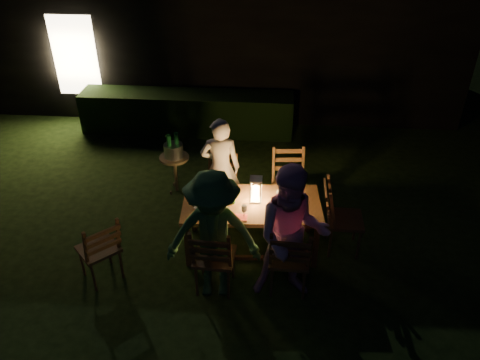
# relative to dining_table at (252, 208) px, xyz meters

# --- Properties ---
(garden_envelope) EXTENTS (40.00, 40.00, 3.20)m
(garden_envelope) POSITION_rel_dining_table_xyz_m (-1.01, 5.93, 0.90)
(garden_envelope) COLOR black
(garden_envelope) RESTS_ON ground
(dining_table) EXTENTS (1.86, 1.01, 0.75)m
(dining_table) POSITION_rel_dining_table_xyz_m (0.00, 0.00, 0.00)
(dining_table) COLOR #463117
(dining_table) RESTS_ON ground
(chair_near_left) EXTENTS (0.51, 0.54, 1.07)m
(chair_near_left) POSITION_rel_dining_table_xyz_m (-0.40, -0.80, -0.35)
(chair_near_left) COLOR #463117
(chair_near_left) RESTS_ON ground
(chair_near_right) EXTENTS (0.50, 0.53, 1.07)m
(chair_near_right) POSITION_rel_dining_table_xyz_m (0.50, -0.74, -0.35)
(chair_near_right) COLOR #463117
(chair_near_right) RESTS_ON ground
(chair_far_left) EXTENTS (0.47, 0.50, 0.99)m
(chair_far_left) POSITION_rel_dining_table_xyz_m (-0.50, 0.74, -0.38)
(chair_far_left) COLOR #463117
(chair_far_left) RESTS_ON ground
(chair_far_right) EXTENTS (0.53, 0.56, 1.08)m
(chair_far_right) POSITION_rel_dining_table_xyz_m (0.50, 0.81, -0.35)
(chair_far_right) COLOR #463117
(chair_far_right) RESTS_ON ground
(chair_end) EXTENTS (0.53, 0.49, 1.08)m
(chair_end) POSITION_rel_dining_table_xyz_m (1.22, 0.08, -0.35)
(chair_end) COLOR #463117
(chair_end) RESTS_ON ground
(chair_spare) EXTENTS (0.66, 0.66, 1.01)m
(chair_spare) POSITION_rel_dining_table_xyz_m (-1.84, -0.74, -0.37)
(chair_spare) COLOR #463117
(chair_spare) RESTS_ON ground
(person_house_side) EXTENTS (0.60, 0.41, 1.57)m
(person_house_side) POSITION_rel_dining_table_xyz_m (-0.50, 0.79, 0.11)
(person_house_side) COLOR #C0AEA4
(person_house_side) RESTS_ON ground
(person_opp_right) EXTENTS (0.91, 0.73, 1.78)m
(person_opp_right) POSITION_rel_dining_table_xyz_m (0.50, -0.79, 0.21)
(person_opp_right) COLOR #CC8CC3
(person_opp_right) RESTS_ON ground
(person_opp_left) EXTENTS (1.14, 0.70, 1.71)m
(person_opp_left) POSITION_rel_dining_table_xyz_m (-0.40, -0.85, 0.18)
(person_opp_left) COLOR #2F5E31
(person_opp_left) RESTS_ON ground
(lantern) EXTENTS (0.16, 0.16, 0.35)m
(lantern) POSITION_rel_dining_table_xyz_m (0.05, 0.05, 0.23)
(lantern) COLOR white
(lantern) RESTS_ON dining_table
(plate_far_left) EXTENTS (0.25, 0.25, 0.01)m
(plate_far_left) POSITION_rel_dining_table_xyz_m (-0.56, 0.18, 0.08)
(plate_far_left) COLOR white
(plate_far_left) RESTS_ON dining_table
(plate_near_left) EXTENTS (0.25, 0.25, 0.01)m
(plate_near_left) POSITION_rel_dining_table_xyz_m (-0.53, -0.26, 0.08)
(plate_near_left) COLOR white
(plate_near_left) RESTS_ON dining_table
(plate_far_right) EXTENTS (0.25, 0.25, 0.01)m
(plate_far_right) POSITION_rel_dining_table_xyz_m (0.43, 0.25, 0.08)
(plate_far_right) COLOR white
(plate_far_right) RESTS_ON dining_table
(plate_near_right) EXTENTS (0.25, 0.25, 0.01)m
(plate_near_right) POSITION_rel_dining_table_xyz_m (0.46, -0.19, 0.08)
(plate_near_right) COLOR white
(plate_near_right) RESTS_ON dining_table
(wineglass_a) EXTENTS (0.06, 0.06, 0.18)m
(wineglass_a) POSITION_rel_dining_table_xyz_m (-0.32, 0.26, 0.16)
(wineglass_a) COLOR #59070F
(wineglass_a) RESTS_ON dining_table
(wineglass_b) EXTENTS (0.06, 0.06, 0.18)m
(wineglass_b) POSITION_rel_dining_table_xyz_m (-0.71, -0.17, 0.16)
(wineglass_b) COLOR #59070F
(wineglass_b) RESTS_ON dining_table
(wineglass_c) EXTENTS (0.06, 0.06, 0.18)m
(wineglass_c) POSITION_rel_dining_table_xyz_m (0.32, -0.26, 0.16)
(wineglass_c) COLOR #59070F
(wineglass_c) RESTS_ON dining_table
(wineglass_d) EXTENTS (0.06, 0.06, 0.18)m
(wineglass_d) POSITION_rel_dining_table_xyz_m (0.61, 0.22, 0.16)
(wineglass_d) COLOR #59070F
(wineglass_d) RESTS_ON dining_table
(wineglass_e) EXTENTS (0.06, 0.06, 0.18)m
(wineglass_e) POSITION_rel_dining_table_xyz_m (-0.08, -0.31, 0.16)
(wineglass_e) COLOR silver
(wineglass_e) RESTS_ON dining_table
(bottle_table) EXTENTS (0.07, 0.07, 0.28)m
(bottle_table) POSITION_rel_dining_table_xyz_m (-0.25, -0.02, 0.21)
(bottle_table) COLOR #0F471E
(bottle_table) RESTS_ON dining_table
(napkin_left) EXTENTS (0.18, 0.14, 0.01)m
(napkin_left) POSITION_rel_dining_table_xyz_m (-0.13, -0.33, 0.08)
(napkin_left) COLOR red
(napkin_left) RESTS_ON dining_table
(napkin_right) EXTENTS (0.18, 0.14, 0.01)m
(napkin_right) POSITION_rel_dining_table_xyz_m (0.57, -0.26, 0.08)
(napkin_right) COLOR red
(napkin_right) RESTS_ON dining_table
(phone) EXTENTS (0.14, 0.07, 0.01)m
(phone) POSITION_rel_dining_table_xyz_m (-0.60, -0.34, 0.08)
(phone) COLOR black
(phone) RESTS_ON dining_table
(side_table) EXTENTS (0.47, 0.47, 0.63)m
(side_table) POSITION_rel_dining_table_xyz_m (-1.31, 1.33, -0.12)
(side_table) COLOR olive
(side_table) RESTS_ON ground
(ice_bucket) EXTENTS (0.30, 0.30, 0.22)m
(ice_bucket) POSITION_rel_dining_table_xyz_m (-1.31, 1.33, 0.07)
(ice_bucket) COLOR #A5A8AD
(ice_bucket) RESTS_ON side_table
(bottle_bucket_a) EXTENTS (0.07, 0.07, 0.32)m
(bottle_bucket_a) POSITION_rel_dining_table_xyz_m (-1.36, 1.29, 0.12)
(bottle_bucket_a) COLOR #0F471E
(bottle_bucket_a) RESTS_ON side_table
(bottle_bucket_b) EXTENTS (0.07, 0.07, 0.32)m
(bottle_bucket_b) POSITION_rel_dining_table_xyz_m (-1.26, 1.37, 0.12)
(bottle_bucket_b) COLOR #0F471E
(bottle_bucket_b) RESTS_ON side_table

